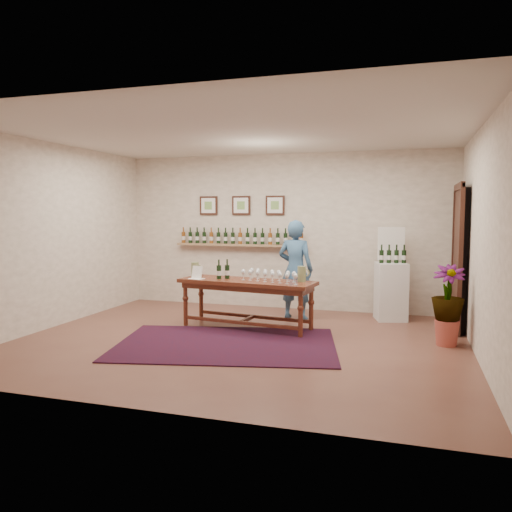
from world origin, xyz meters
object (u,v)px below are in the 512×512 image
(tasting_table, at_px, (247,287))
(person, at_px, (296,270))
(display_pedestal, at_px, (391,291))
(potted_plant, at_px, (448,305))

(tasting_table, height_order, person, person)
(display_pedestal, relative_size, potted_plant, 1.01)
(tasting_table, xyz_separation_m, potted_plant, (2.83, -0.18, -0.08))
(tasting_table, distance_m, potted_plant, 2.84)
(tasting_table, distance_m, person, 1.06)
(display_pedestal, distance_m, person, 1.59)
(display_pedestal, relative_size, person, 0.57)
(tasting_table, distance_m, display_pedestal, 2.41)
(potted_plant, bearing_deg, person, 155.03)
(tasting_table, relative_size, potted_plant, 2.32)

